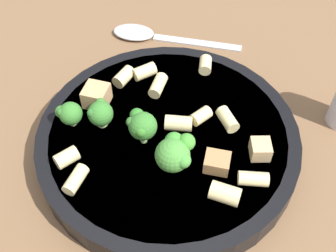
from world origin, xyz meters
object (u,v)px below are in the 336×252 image
at_px(pasta_bowl, 168,139).
at_px(rigatoni_4, 201,115).
at_px(broccoli_floret_3, 69,113).
at_px(chicken_chunk_2, 217,162).
at_px(rigatoni_7, 76,179).
at_px(rigatoni_8, 253,179).
at_px(rigatoni_6, 158,85).
at_px(rigatoni_9, 124,77).
at_px(broccoli_floret_0, 100,113).
at_px(rigatoni_10, 67,157).
at_px(chicken_chunk_0, 260,149).
at_px(rigatoni_0, 205,65).
at_px(rigatoni_1, 225,194).
at_px(spoon, 150,35).
at_px(rigatoni_3, 227,119).
at_px(broccoli_floret_1, 142,125).
at_px(rigatoni_2, 144,72).
at_px(rigatoni_5, 178,122).
at_px(chicken_chunk_1, 97,96).
at_px(broccoli_floret_2, 174,153).

bearing_deg(pasta_bowl, rigatoni_4, -178.69).
bearing_deg(broccoli_floret_3, chicken_chunk_2, 134.65).
xyz_separation_m(rigatoni_7, rigatoni_8, (-0.15, 0.07, 0.00)).
bearing_deg(chicken_chunk_2, broccoli_floret_3, -45.35).
bearing_deg(rigatoni_4, rigatoni_7, 8.31).
bearing_deg(rigatoni_6, rigatoni_9, -43.81).
bearing_deg(broccoli_floret_0, rigatoni_10, 35.03).
distance_m(pasta_bowl, rigatoni_8, 0.10).
bearing_deg(rigatoni_10, broccoli_floret_0, -144.97).
relative_size(pasta_bowl, chicken_chunk_0, 13.48).
height_order(rigatoni_6, chicken_chunk_2, same).
xyz_separation_m(rigatoni_4, rigatoni_10, (0.15, -0.01, 0.00)).
bearing_deg(rigatoni_10, rigatoni_0, -161.85).
height_order(broccoli_floret_3, rigatoni_0, broccoli_floret_3).
bearing_deg(rigatoni_1, spoon, -99.35).
relative_size(broccoli_floret_0, rigatoni_9, 1.19).
relative_size(rigatoni_3, spoon, 0.18).
distance_m(broccoli_floret_1, rigatoni_6, 0.08).
relative_size(rigatoni_2, rigatoni_6, 0.88).
bearing_deg(rigatoni_7, chicken_chunk_0, 165.81).
relative_size(rigatoni_5, rigatoni_8, 1.00).
relative_size(rigatoni_8, chicken_chunk_1, 1.08).
xyz_separation_m(rigatoni_5, chicken_chunk_1, (0.07, -0.07, 0.00)).
distance_m(broccoli_floret_3, rigatoni_7, 0.08).
height_order(rigatoni_2, rigatoni_8, rigatoni_2).
distance_m(broccoli_floret_0, rigatoni_6, 0.08).
relative_size(pasta_bowl, chicken_chunk_2, 11.37).
bearing_deg(chicken_chunk_1, rigatoni_2, -165.22).
distance_m(broccoli_floret_0, broccoli_floret_1, 0.05).
distance_m(pasta_bowl, chicken_chunk_0, 0.10).
xyz_separation_m(broccoli_floret_0, rigatoni_9, (-0.04, -0.05, -0.01)).
bearing_deg(spoon, broccoli_floret_2, 72.31).
distance_m(broccoli_floret_0, broccoli_floret_2, 0.10).
bearing_deg(rigatoni_9, broccoli_floret_3, 25.98).
bearing_deg(rigatoni_5, broccoli_floret_0, -28.62).
bearing_deg(chicken_chunk_2, chicken_chunk_0, 174.15).
distance_m(rigatoni_1, rigatoni_4, 0.10).
bearing_deg(rigatoni_8, rigatoni_10, -32.72).
bearing_deg(spoon, rigatoni_9, 52.76).
xyz_separation_m(rigatoni_9, chicken_chunk_1, (0.04, 0.02, 0.00)).
relative_size(rigatoni_10, chicken_chunk_2, 0.93).
relative_size(broccoli_floret_2, rigatoni_8, 1.42).
bearing_deg(chicken_chunk_1, broccoli_floret_2, 108.92).
height_order(chicken_chunk_1, spoon, chicken_chunk_1).
relative_size(pasta_bowl, rigatoni_2, 10.63).
bearing_deg(rigatoni_10, rigatoni_7, 91.27).
bearing_deg(rigatoni_3, chicken_chunk_2, 49.65).
xyz_separation_m(rigatoni_6, rigatoni_9, (0.03, -0.03, 0.00)).
bearing_deg(rigatoni_4, rigatoni_9, -59.42).
relative_size(rigatoni_8, chicken_chunk_0, 1.38).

